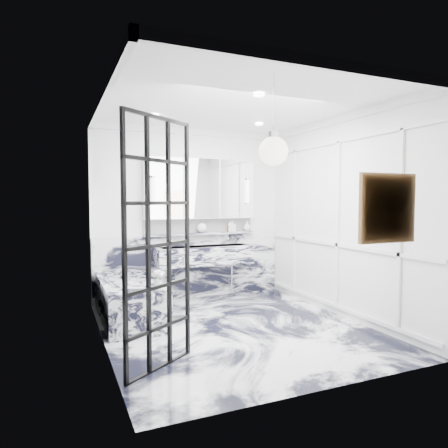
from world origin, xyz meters
name	(u,v)px	position (x,y,z in m)	size (l,w,h in m)	color
floor	(236,328)	(0.00, 0.00, 0.00)	(3.60, 3.60, 0.00)	silver
ceiling	(236,105)	(0.00, 0.00, 2.80)	(3.60, 3.60, 0.00)	white
wall_back	(191,214)	(0.00, 1.80, 1.40)	(3.60, 3.60, 0.00)	white
wall_front	(326,228)	(0.00, -1.80, 1.40)	(3.60, 3.60, 0.00)	white
wall_left	(103,221)	(-1.60, 0.00, 1.40)	(3.60, 3.60, 0.00)	white
wall_right	(339,216)	(1.60, 0.00, 1.40)	(3.60, 3.60, 0.00)	white
marble_clad_back	(191,266)	(0.00, 1.78, 0.53)	(3.18, 0.05, 1.05)	silver
marble_clad_left	(105,227)	(-1.59, 0.00, 1.34)	(0.02, 3.56, 2.68)	silver
panel_molding	(338,224)	(1.58, 0.00, 1.30)	(0.03, 3.40, 2.30)	white
soap_bottle_a	(230,226)	(0.68, 1.71, 1.19)	(0.08, 0.08, 0.20)	#8C5919
soap_bottle_b	(232,226)	(0.72, 1.71, 1.19)	(0.09, 0.09, 0.19)	#4C4C51
soap_bottle_c	(247,226)	(1.00, 1.71, 1.17)	(0.13, 0.13, 0.17)	silver
face_pot	(202,228)	(0.16, 1.71, 1.17)	(0.16, 0.16, 0.16)	white
amber_bottle	(229,229)	(0.66, 1.71, 1.14)	(0.04, 0.04, 0.10)	#8C5919
flower_vase	(159,285)	(-0.96, 0.13, 0.61)	(0.08, 0.08, 0.12)	silver
crittall_door	(159,245)	(-1.18, -0.80, 1.20)	(0.88, 0.04, 2.40)	black
artwork	(388,208)	(0.72, -1.76, 1.56)	(0.54, 0.05, 0.54)	#C05C13
pendant_light	(274,151)	(-0.27, -1.40, 2.07)	(0.26, 0.26, 0.26)	white
trough_sink	(204,255)	(0.15, 1.55, 0.73)	(1.60, 0.45, 0.30)	silver
ledge	(201,234)	(0.15, 1.72, 1.07)	(1.90, 0.14, 0.04)	silver
subway_tile	(200,225)	(0.15, 1.78, 1.21)	(1.90, 0.03, 0.23)	white
mirror_cabinet	(201,189)	(0.15, 1.73, 1.82)	(1.90, 0.16, 1.00)	white
sconce_left	(153,190)	(-0.67, 1.63, 1.78)	(0.07, 0.07, 0.40)	white
sconce_right	(247,191)	(0.97, 1.63, 1.78)	(0.07, 0.07, 0.40)	white
bathtub	(130,300)	(-1.18, 0.90, 0.28)	(0.75, 1.65, 0.55)	silver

